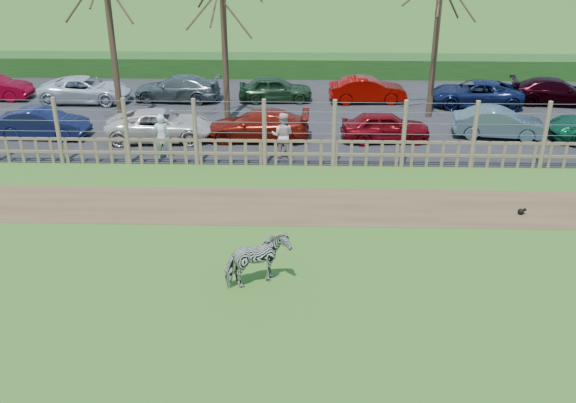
{
  "coord_description": "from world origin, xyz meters",
  "views": [
    {
      "loc": [
        1.45,
        -13.89,
        8.73
      ],
      "look_at": [
        1.0,
        2.5,
        1.1
      ],
      "focal_mm": 40.0,
      "sensor_mm": 36.0,
      "label": 1
    }
  ],
  "objects_px": {
    "crow": "(521,211)",
    "car_2": "(161,125)",
    "zebra": "(257,261)",
    "car_8": "(85,90)",
    "visitor_a": "(162,137)",
    "car_9": "(177,88)",
    "car_4": "(385,126)",
    "car_12": "(475,94)",
    "car_13": "(555,91)",
    "tree_mid": "(223,6)",
    "car_5": "(499,123)",
    "car_1": "(43,123)",
    "car_11": "(368,90)",
    "car_3": "(258,125)",
    "car_10": "(275,89)",
    "visitor_b": "(282,135)"
  },
  "relations": [
    {
      "from": "crow",
      "to": "car_1",
      "type": "relative_size",
      "value": 0.07
    },
    {
      "from": "crow",
      "to": "car_5",
      "type": "height_order",
      "value": "car_5"
    },
    {
      "from": "visitor_a",
      "to": "car_12",
      "type": "height_order",
      "value": "visitor_a"
    },
    {
      "from": "car_2",
      "to": "car_12",
      "type": "height_order",
      "value": "same"
    },
    {
      "from": "car_8",
      "to": "car_4",
      "type": "bearing_deg",
      "value": -110.19
    },
    {
      "from": "car_8",
      "to": "car_9",
      "type": "xyz_separation_m",
      "value": [
        4.36,
        0.34,
        0.0
      ]
    },
    {
      "from": "tree_mid",
      "to": "car_5",
      "type": "bearing_deg",
      "value": -11.01
    },
    {
      "from": "visitor_a",
      "to": "car_11",
      "type": "distance_m",
      "value": 11.37
    },
    {
      "from": "zebra",
      "to": "car_2",
      "type": "xyz_separation_m",
      "value": [
        -4.66,
        10.76,
        -0.05
      ]
    },
    {
      "from": "car_13",
      "to": "visitor_a",
      "type": "bearing_deg",
      "value": 121.5
    },
    {
      "from": "tree_mid",
      "to": "visitor_b",
      "type": "height_order",
      "value": "tree_mid"
    },
    {
      "from": "zebra",
      "to": "car_8",
      "type": "xyz_separation_m",
      "value": [
        -9.41,
        16.08,
        -0.05
      ]
    },
    {
      "from": "tree_mid",
      "to": "zebra",
      "type": "xyz_separation_m",
      "value": [
        2.31,
        -13.62,
        -4.18
      ]
    },
    {
      "from": "car_1",
      "to": "car_9",
      "type": "bearing_deg",
      "value": -35.33
    },
    {
      "from": "car_1",
      "to": "car_3",
      "type": "distance_m",
      "value": 8.75
    },
    {
      "from": "car_4",
      "to": "car_12",
      "type": "relative_size",
      "value": 0.82
    },
    {
      "from": "car_3",
      "to": "car_4",
      "type": "relative_size",
      "value": 1.17
    },
    {
      "from": "car_3",
      "to": "car_12",
      "type": "xyz_separation_m",
      "value": [
        9.88,
        5.02,
        0.0
      ]
    },
    {
      "from": "visitor_b",
      "to": "car_8",
      "type": "xyz_separation_m",
      "value": [
        -9.73,
        7.18,
        -0.26
      ]
    },
    {
      "from": "zebra",
      "to": "visitor_b",
      "type": "relative_size",
      "value": 0.94
    },
    {
      "from": "visitor_a",
      "to": "tree_mid",
      "type": "bearing_deg",
      "value": -121.68
    },
    {
      "from": "car_1",
      "to": "car_12",
      "type": "xyz_separation_m",
      "value": [
        18.64,
        4.97,
        0.0
      ]
    },
    {
      "from": "car_3",
      "to": "tree_mid",
      "type": "bearing_deg",
      "value": -149.67
    },
    {
      "from": "car_8",
      "to": "car_13",
      "type": "height_order",
      "value": "same"
    },
    {
      "from": "car_1",
      "to": "car_9",
      "type": "height_order",
      "value": "same"
    },
    {
      "from": "car_1",
      "to": "car_3",
      "type": "height_order",
      "value": "same"
    },
    {
      "from": "tree_mid",
      "to": "car_5",
      "type": "relative_size",
      "value": 1.87
    },
    {
      "from": "car_2",
      "to": "car_10",
      "type": "xyz_separation_m",
      "value": [
        4.36,
        5.71,
        0.0
      ]
    },
    {
      "from": "visitor_a",
      "to": "car_8",
      "type": "height_order",
      "value": "visitor_a"
    },
    {
      "from": "tree_mid",
      "to": "car_9",
      "type": "relative_size",
      "value": 1.65
    },
    {
      "from": "car_13",
      "to": "car_11",
      "type": "bearing_deg",
      "value": 96.94
    },
    {
      "from": "zebra",
      "to": "visitor_b",
      "type": "xyz_separation_m",
      "value": [
        0.31,
        8.9,
        0.22
      ]
    },
    {
      "from": "car_5",
      "to": "car_9",
      "type": "height_order",
      "value": "same"
    },
    {
      "from": "car_8",
      "to": "visitor_a",
      "type": "bearing_deg",
      "value": -144.31
    },
    {
      "from": "visitor_a",
      "to": "visitor_b",
      "type": "relative_size",
      "value": 1.0
    },
    {
      "from": "car_9",
      "to": "car_4",
      "type": "bearing_deg",
      "value": 64.06
    },
    {
      "from": "zebra",
      "to": "crow",
      "type": "height_order",
      "value": "zebra"
    },
    {
      "from": "car_5",
      "to": "car_12",
      "type": "distance_m",
      "value": 4.45
    },
    {
      "from": "crow",
      "to": "visitor_a",
      "type": "bearing_deg",
      "value": 160.0
    },
    {
      "from": "car_8",
      "to": "car_11",
      "type": "bearing_deg",
      "value": -88.09
    },
    {
      "from": "car_10",
      "to": "car_8",
      "type": "bearing_deg",
      "value": 88.84
    },
    {
      "from": "crow",
      "to": "car_8",
      "type": "height_order",
      "value": "car_8"
    },
    {
      "from": "zebra",
      "to": "car_9",
      "type": "relative_size",
      "value": 0.39
    },
    {
      "from": "car_5",
      "to": "car_12",
      "type": "relative_size",
      "value": 0.84
    },
    {
      "from": "crow",
      "to": "car_2",
      "type": "relative_size",
      "value": 0.06
    },
    {
      "from": "car_8",
      "to": "car_12",
      "type": "relative_size",
      "value": 1.0
    },
    {
      "from": "visitor_b",
      "to": "car_8",
      "type": "distance_m",
      "value": 12.09
    },
    {
      "from": "car_2",
      "to": "car_12",
      "type": "xyz_separation_m",
      "value": [
        13.79,
        5.11,
        0.0
      ]
    },
    {
      "from": "car_4",
      "to": "car_8",
      "type": "distance_m",
      "value": 14.74
    },
    {
      "from": "visitor_b",
      "to": "car_5",
      "type": "height_order",
      "value": "visitor_b"
    }
  ]
}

